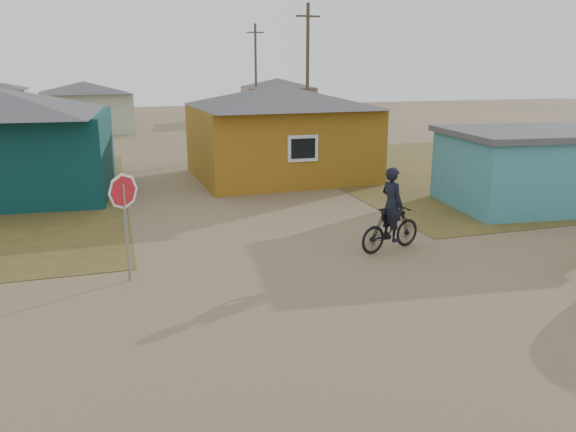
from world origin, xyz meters
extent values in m
plane|color=olive|center=(0.00, 0.00, 0.00)|extent=(120.00, 120.00, 0.00)
cube|color=brown|center=(14.00, 13.00, 0.01)|extent=(20.00, 18.00, 0.00)
cube|color=#936216|center=(2.50, 14.00, 1.50)|extent=(7.21, 6.24, 3.00)
pyramid|color=#3D3D40|center=(2.50, 14.00, 3.45)|extent=(7.72, 6.76, 0.90)
cube|color=silver|center=(2.50, 10.97, 1.65)|extent=(1.20, 0.06, 1.00)
cube|color=black|center=(2.50, 10.94, 1.65)|extent=(0.95, 0.04, 0.75)
cube|color=teal|center=(9.50, 6.50, 1.20)|extent=(6.39, 4.61, 2.40)
cube|color=#3D3D40|center=(9.50, 6.50, 2.50)|extent=(6.71, 4.93, 0.20)
cube|color=#ADB89E|center=(-6.00, 34.00, 1.40)|extent=(6.49, 5.60, 2.80)
pyramid|color=#3D3D40|center=(-6.00, 34.00, 3.20)|extent=(7.04, 6.15, 0.80)
cube|color=gray|center=(10.00, 40.00, 1.40)|extent=(6.41, 5.50, 2.80)
pyramid|color=#3D3D40|center=(10.00, 40.00, 3.20)|extent=(6.95, 6.05, 0.80)
cylinder|color=#4C3E2D|center=(6.50, 22.00, 4.00)|extent=(0.20, 0.20, 8.00)
cube|color=#4C3E2D|center=(6.50, 22.00, 7.30)|extent=(1.40, 0.10, 0.10)
cylinder|color=#4C3E2D|center=(7.50, 38.00, 4.00)|extent=(0.20, 0.20, 8.00)
cube|color=#4C3E2D|center=(7.50, 38.00, 7.30)|extent=(1.40, 0.10, 0.10)
cylinder|color=gray|center=(-4.17, 3.37, 1.10)|extent=(0.06, 0.06, 2.20)
imported|color=black|center=(2.39, 3.57, 0.58)|extent=(2.02, 1.06, 1.17)
imported|color=black|center=(2.39, 3.57, 1.23)|extent=(0.63, 0.80, 1.91)
camera|label=1|loc=(-4.28, -8.94, 4.65)|focal=35.00mm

